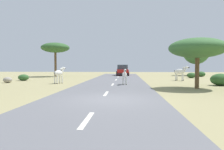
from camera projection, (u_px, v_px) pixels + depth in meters
name	position (u px, v px, depth m)	size (l,w,h in m)	color
ground_plane	(110.00, 100.00, 10.36)	(90.00, 90.00, 0.00)	#998E60
road	(102.00, 100.00, 10.38)	(6.00, 64.00, 0.05)	slate
lane_markings	(99.00, 103.00, 9.38)	(0.16, 56.00, 0.01)	silver
zebra_0	(125.00, 75.00, 18.24)	(0.47, 1.46, 1.37)	silver
zebra_1	(59.00, 73.00, 19.98)	(0.86, 1.61, 1.59)	silver
zebra_2	(181.00, 72.00, 23.70)	(1.49, 1.32, 1.67)	silver
car_0	(122.00, 70.00, 35.32)	(2.21, 4.43, 1.74)	red
tree_0	(55.00, 48.00, 32.45)	(4.24, 4.24, 5.10)	brown
tree_4	(197.00, 48.00, 15.46)	(4.08, 4.08, 3.64)	brown
tree_5	(196.00, 51.00, 36.08)	(4.41, 4.41, 6.30)	#4C3823
bush_0	(24.00, 77.00, 23.72)	(1.16, 1.05, 0.70)	#2D5628
bush_1	(191.00, 75.00, 28.83)	(1.19, 1.07, 0.71)	#2D5628
bush_2	(221.00, 80.00, 17.89)	(1.67, 1.50, 1.00)	#2D5628
bush_4	(201.00, 74.00, 32.14)	(1.30, 1.17, 0.78)	#2D5628
rock_2	(8.00, 80.00, 20.78)	(0.84, 0.76, 0.56)	gray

